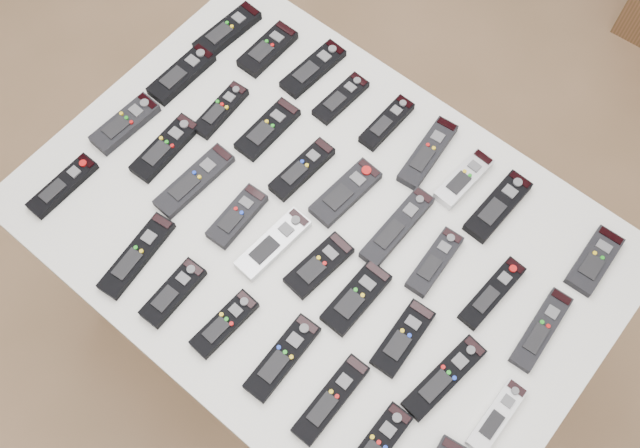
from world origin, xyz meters
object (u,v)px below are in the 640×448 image
Objects in this scene: remote_12 at (302,169)px; remote_0 at (227,31)px; remote_17 at (541,330)px; remote_20 at (194,181)px; remote_6 at (464,179)px; remote_19 at (165,148)px; remote_18 at (125,124)px; remote_22 at (273,244)px; remote_27 at (497,416)px; remote_23 at (319,265)px; remote_34 at (375,447)px; remote_3 at (341,98)px; remote_16 at (492,293)px; remote_5 at (428,153)px; remote_15 at (435,262)px; remote_8 at (594,261)px; remote_28 at (63,186)px; remote_31 at (225,324)px; remote_14 at (397,227)px; remote_32 at (282,357)px; remote_33 at (331,399)px; remote_1 at (268,49)px; remote_29 at (137,255)px; remote_4 at (387,123)px; remote_24 at (356,298)px; remote_25 at (403,338)px; remote_26 at (444,377)px; remote_7 at (498,206)px; table at (320,238)px; remote_2 at (313,69)px; remote_30 at (173,293)px; remote_9 at (182,74)px; remote_10 at (221,110)px.

remote_0 is at bearing 158.54° from remote_12.
remote_20 reaches higher than remote_17.
remote_6 is 0.68m from remote_19.
remote_18 reaches higher than remote_20.
remote_27 is (0.57, 0.00, 0.00)m from remote_22.
remote_34 is at bearing -28.53° from remote_23.
remote_16 is at bearing -14.88° from remote_3.
remote_5 is 0.27m from remote_15.
remote_27 reaches higher than remote_17.
remote_6 is 0.33m from remote_8.
remote_31 is at bearing -0.21° from remote_28.
remote_19 is (-0.89, -0.18, 0.00)m from remote_17.
remote_14 is 1.11× the size of remote_32.
remote_33 is (0.13, -0.00, 0.00)m from remote_32.
remote_1 is at bearing 165.13° from remote_17.
remote_32 is (0.41, -0.18, 0.00)m from remote_20.
remote_29 is at bearing -131.21° from remote_22.
remote_4 is 0.60m from remote_32.
remote_23 is at bearing -141.89° from remote_8.
remote_8 is at bearing 49.51° from remote_24.
remote_25 reaches higher than remote_17.
remote_34 is at bearing -5.63° from remote_29.
remote_33 is (-0.15, -0.18, 0.00)m from remote_26.
remote_7 is 1.13× the size of remote_25.
remote_28 is at bearing -135.38° from remote_20.
remote_16 is at bearing 49.49° from remote_31.
remote_3 is at bearing 149.29° from remote_14.
remote_17 is at bearing -5.11° from remote_0.
remote_1 reaches higher than remote_28.
remote_34 is (0.42, -0.59, 0.00)m from remote_4.
remote_3 is 0.82× the size of remote_17.
remote_3 is at bearing -178.34° from remote_7.
remote_3 is at bearing 111.74° from remote_22.
remote_28 is (-0.50, -0.29, 0.07)m from table.
remote_19 is at bearing 172.81° from remote_20.
remote_15 is (0.64, -0.19, 0.00)m from remote_1.
remote_16 is at bearing -13.38° from remote_2.
remote_22 is at bearing 148.96° from remote_33.
remote_0 reaches higher than remote_26.
remote_1 is 0.91× the size of remote_16.
remote_17 is at bearing 13.60° from remote_18.
remote_33 is at bearing -31.27° from remote_0.
remote_23 is at bearing -104.59° from remote_6.
remote_15 and remote_30 have the same top height.
remote_10 is at bearing -5.35° from remote_9.
remote_17 is 1.03m from remote_18.
remote_4 is 0.39m from remote_10.
remote_20 is (-0.11, -0.38, 0.00)m from remote_3.
remote_23 is at bearing 21.52° from remote_28.
remote_6 is 0.37m from remote_17.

